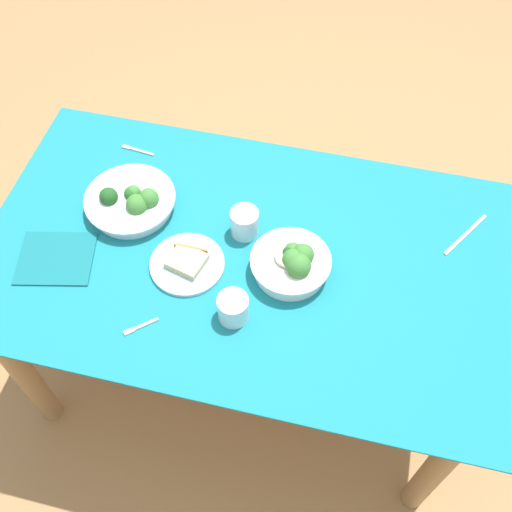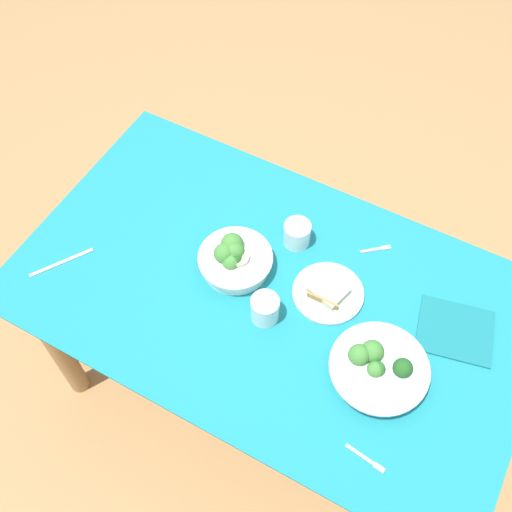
{
  "view_description": "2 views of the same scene",
  "coord_description": "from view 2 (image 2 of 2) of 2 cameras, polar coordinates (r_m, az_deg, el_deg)",
  "views": [
    {
      "loc": [
        -0.25,
        0.93,
        2.12
      ],
      "look_at": [
        -0.03,
        0.01,
        0.74
      ],
      "focal_mm": 43.14,
      "sensor_mm": 36.0,
      "label": 1
    },
    {
      "loc": [
        0.39,
        -0.81,
        2.27
      ],
      "look_at": [
        -0.09,
        0.08,
        0.74
      ],
      "focal_mm": 43.65,
      "sensor_mm": 36.0,
      "label": 2
    }
  ],
  "objects": [
    {
      "name": "table_knife_left",
      "position": [
        1.92,
        -17.38,
        -0.57
      ],
      "size": [
        0.11,
        0.17,
        0.0
      ],
      "primitive_type": "cube",
      "rotation": [
        0.0,
        0.0,
        1.0
      ],
      "color": "#B7B7BC",
      "rests_on": "dining_table"
    },
    {
      "name": "napkin_folded_upper",
      "position": [
        1.8,
        17.8,
        -6.53
      ],
      "size": [
        0.24,
        0.22,
        0.01
      ],
      "primitive_type": "cube",
      "rotation": [
        0.0,
        0.0,
        0.22
      ],
      "color": "#156870",
      "rests_on": "dining_table"
    },
    {
      "name": "water_glass_side",
      "position": [
        1.71,
        0.82,
        -4.86
      ],
      "size": [
        0.08,
        0.08,
        0.08
      ],
      "primitive_type": "cylinder",
      "color": "silver",
      "rests_on": "dining_table"
    },
    {
      "name": "broccoli_bowl_near",
      "position": [
        1.67,
        11.08,
        -10.02
      ],
      "size": [
        0.26,
        0.26,
        0.09
      ],
      "color": "white",
      "rests_on": "dining_table"
    },
    {
      "name": "broccoli_bowl_far",
      "position": [
        1.79,
        -2.01,
        -0.26
      ],
      "size": [
        0.22,
        0.22,
        0.1
      ],
      "color": "white",
      "rests_on": "dining_table"
    },
    {
      "name": "ground_plane",
      "position": [
        2.44,
        1.04,
        -11.9
      ],
      "size": [
        6.0,
        6.0,
        0.0
      ],
      "primitive_type": "plane",
      "color": "#9E7547"
    },
    {
      "name": "water_glass_center",
      "position": [
        1.85,
        3.78,
        2.05
      ],
      "size": [
        0.08,
        0.08,
        0.08
      ],
      "primitive_type": "cylinder",
      "color": "silver",
      "rests_on": "dining_table"
    },
    {
      "name": "fork_by_near_bowl",
      "position": [
        1.62,
        10.12,
        -17.86
      ],
      "size": [
        0.11,
        0.02,
        0.0
      ],
      "rotation": [
        0.0,
        0.0,
        6.16
      ],
      "color": "#B7B7BC",
      "rests_on": "dining_table"
    },
    {
      "name": "fork_by_far_bowl",
      "position": [
        1.89,
        11.03,
        0.63
      ],
      "size": [
        0.08,
        0.07,
        0.0
      ],
      "rotation": [
        0.0,
        0.0,
        0.71
      ],
      "color": "#B7B7BC",
      "rests_on": "dining_table"
    },
    {
      "name": "dining_table",
      "position": [
        1.88,
        1.32,
        -5.0
      ],
      "size": [
        1.47,
        0.87,
        0.73
      ],
      "color": "#197A84",
      "rests_on": "ground_plane"
    },
    {
      "name": "bread_side_plate",
      "position": [
        1.78,
        6.61,
        -3.35
      ],
      "size": [
        0.2,
        0.2,
        0.03
      ],
      "color": "#99C6D1",
      "rests_on": "dining_table"
    }
  ]
}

